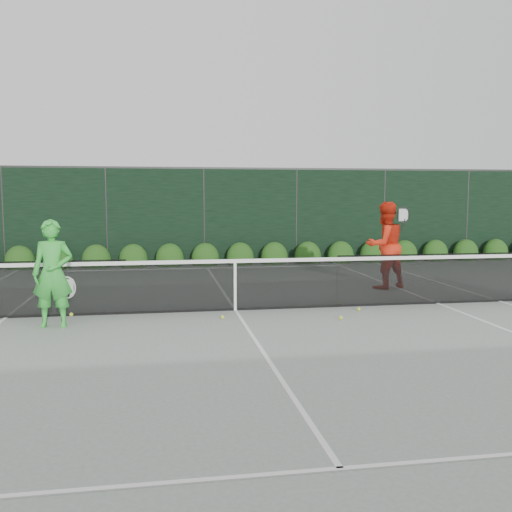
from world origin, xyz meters
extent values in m
plane|color=gray|center=(0.00, 0.00, 0.00)|extent=(80.00, 80.00, 0.00)
cube|color=black|center=(0.00, 0.00, 0.48)|extent=(4.00, 0.01, 0.96)
cube|color=black|center=(4.20, 0.00, 0.51)|extent=(4.40, 0.01, 1.02)
cube|color=white|center=(0.00, 0.00, 0.94)|extent=(12.80, 0.03, 0.07)
cube|color=black|center=(0.00, 0.00, 0.02)|extent=(12.80, 0.02, 0.04)
cube|color=white|center=(0.00, 0.00, 0.46)|extent=(0.05, 0.03, 0.91)
imported|color=green|center=(-3.14, -0.83, 0.89)|extent=(0.67, 0.46, 1.78)
torus|color=beige|center=(-2.94, -0.73, 0.64)|extent=(0.30, 0.06, 0.30)
cylinder|color=black|center=(-2.94, -0.73, 0.40)|extent=(0.10, 0.03, 0.30)
imported|color=red|center=(3.79, 2.00, 1.01)|extent=(1.14, 0.98, 2.02)
torus|color=black|center=(4.14, 1.80, 1.73)|extent=(0.30, 0.06, 0.30)
cylinder|color=black|center=(4.14, 1.80, 1.49)|extent=(0.10, 0.03, 0.30)
cube|color=white|center=(5.49, 0.00, 0.01)|extent=(0.06, 23.77, 0.01)
cube|color=white|center=(-4.12, 0.00, 0.01)|extent=(0.06, 23.77, 0.01)
cube|color=white|center=(4.12, 0.00, 0.01)|extent=(0.06, 23.77, 0.01)
cube|color=white|center=(0.00, 11.88, 0.01)|extent=(11.03, 0.06, 0.01)
cube|color=white|center=(0.00, 6.40, 0.01)|extent=(8.23, 0.06, 0.01)
cube|color=white|center=(0.00, -6.40, 0.01)|extent=(8.23, 0.06, 0.01)
cube|color=white|center=(0.00, 0.00, 0.01)|extent=(0.06, 12.80, 0.01)
cube|color=black|center=(0.00, 7.50, 1.50)|extent=(32.00, 0.06, 3.00)
cube|color=#262826|center=(0.00, 7.50, 3.03)|extent=(32.00, 0.06, 0.06)
cylinder|color=#262826|center=(-6.00, 7.50, 1.50)|extent=(0.08, 0.08, 3.00)
cylinder|color=#262826|center=(-3.00, 7.50, 1.50)|extent=(0.08, 0.08, 3.00)
cylinder|color=#262826|center=(0.00, 7.50, 1.50)|extent=(0.08, 0.08, 3.00)
cylinder|color=#262826|center=(3.00, 7.50, 1.50)|extent=(0.08, 0.08, 3.00)
cylinder|color=#262826|center=(6.00, 7.50, 1.50)|extent=(0.08, 0.08, 3.00)
cylinder|color=#262826|center=(9.00, 7.50, 1.50)|extent=(0.08, 0.08, 3.00)
ellipsoid|color=#193C10|center=(-5.50, 7.15, 0.23)|extent=(0.86, 0.65, 0.94)
ellipsoid|color=#193C10|center=(-4.40, 7.15, 0.23)|extent=(0.86, 0.65, 0.94)
ellipsoid|color=#193C10|center=(-3.30, 7.15, 0.23)|extent=(0.86, 0.65, 0.94)
ellipsoid|color=#193C10|center=(-2.20, 7.15, 0.23)|extent=(0.86, 0.65, 0.94)
ellipsoid|color=#193C10|center=(-1.10, 7.15, 0.23)|extent=(0.86, 0.65, 0.94)
ellipsoid|color=#193C10|center=(0.00, 7.15, 0.23)|extent=(0.86, 0.65, 0.94)
ellipsoid|color=#193C10|center=(1.10, 7.15, 0.23)|extent=(0.86, 0.65, 0.94)
ellipsoid|color=#193C10|center=(2.20, 7.15, 0.23)|extent=(0.86, 0.65, 0.94)
ellipsoid|color=#193C10|center=(3.30, 7.15, 0.23)|extent=(0.86, 0.65, 0.94)
ellipsoid|color=#193C10|center=(4.40, 7.15, 0.23)|extent=(0.86, 0.65, 0.94)
ellipsoid|color=#193C10|center=(5.50, 7.15, 0.23)|extent=(0.86, 0.65, 0.94)
ellipsoid|color=#193C10|center=(6.60, 7.15, 0.23)|extent=(0.86, 0.65, 0.94)
ellipsoid|color=#193C10|center=(7.70, 7.15, 0.23)|extent=(0.86, 0.65, 0.94)
ellipsoid|color=#193C10|center=(8.80, 7.15, 0.23)|extent=(0.86, 0.65, 0.94)
ellipsoid|color=#193C10|center=(9.90, 7.15, 0.23)|extent=(0.86, 0.65, 0.94)
sphere|color=#D0E532|center=(2.08, 0.06, 0.03)|extent=(0.07, 0.07, 0.07)
sphere|color=#D0E532|center=(1.72, -1.12, 0.03)|extent=(0.07, 0.07, 0.07)
sphere|color=#D0E532|center=(-0.32, -0.72, 0.03)|extent=(0.07, 0.07, 0.07)
sphere|color=#D0E532|center=(-2.99, -0.03, 0.03)|extent=(0.07, 0.07, 0.07)
sphere|color=#D0E532|center=(2.30, -0.42, 0.03)|extent=(0.07, 0.07, 0.07)
camera|label=1|loc=(-1.38, -10.55, 2.17)|focal=40.00mm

